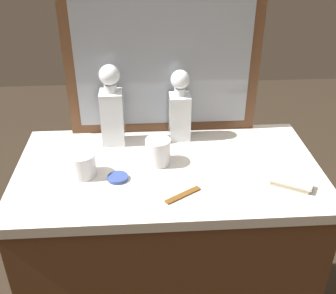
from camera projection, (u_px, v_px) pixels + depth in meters
dresser at (168, 257)px, 1.65m from camera, size 1.06×0.59×0.88m
dresser_mirror at (163, 63)px, 1.52m from camera, size 0.73×0.03×0.57m
crystal_decanter_left at (180, 112)px, 1.56m from camera, size 0.08×0.08×0.28m
crystal_decanter_center at (112, 113)px, 1.52m from camera, size 0.08×0.08×0.31m
crystal_tumbler_center at (83, 166)px, 1.37m from camera, size 0.09×0.09×0.08m
crystal_tumbler_right at (158, 152)px, 1.43m from camera, size 0.09×0.09×0.09m
silver_brush_front at (291, 183)px, 1.32m from camera, size 0.14×0.11×0.02m
porcelain_dish at (118, 178)px, 1.36m from camera, size 0.07×0.07×0.01m
tortoiseshell_comb at (183, 195)px, 1.28m from camera, size 0.12×0.09×0.01m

